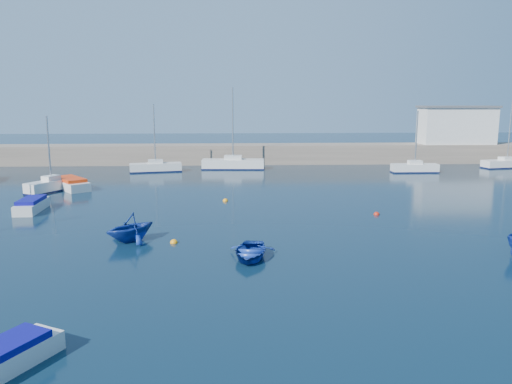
{
  "coord_description": "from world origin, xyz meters",
  "views": [
    {
      "loc": [
        -1.31,
        -22.98,
        8.66
      ],
      "look_at": [
        0.44,
        15.2,
        1.6
      ],
      "focal_mm": 35.0,
      "sensor_mm": 36.0,
      "label": 1
    }
  ],
  "objects_px": {
    "harbor_office": "(456,126)",
    "motorboat_2": "(70,184)",
    "sailboat_3": "(52,185)",
    "sailboat_7": "(415,168)",
    "sailboat_8": "(507,163)",
    "dinghy_center": "(250,252)",
    "sailboat_5": "(156,167)",
    "dinghy_left": "(130,227)",
    "motorboat_1": "(32,205)",
    "sailboat_6": "(233,164)",
    "motorboat_3": "(2,358)"
  },
  "relations": [
    {
      "from": "motorboat_1",
      "to": "sailboat_7",
      "type": "bearing_deg",
      "value": 24.8
    },
    {
      "from": "sailboat_5",
      "to": "sailboat_8",
      "type": "bearing_deg",
      "value": -99.59
    },
    {
      "from": "sailboat_5",
      "to": "sailboat_7",
      "type": "bearing_deg",
      "value": -105.42
    },
    {
      "from": "harbor_office",
      "to": "sailboat_7",
      "type": "height_order",
      "value": "harbor_office"
    },
    {
      "from": "sailboat_5",
      "to": "motorboat_3",
      "type": "bearing_deg",
      "value": 170.68
    },
    {
      "from": "sailboat_7",
      "to": "motorboat_1",
      "type": "xyz_separation_m",
      "value": [
        -37.97,
        -19.75,
        -0.09
      ]
    },
    {
      "from": "sailboat_8",
      "to": "dinghy_left",
      "type": "relative_size",
      "value": 2.54
    },
    {
      "from": "sailboat_3",
      "to": "dinghy_center",
      "type": "distance_m",
      "value": 28.37
    },
    {
      "from": "harbor_office",
      "to": "dinghy_left",
      "type": "height_order",
      "value": "harbor_office"
    },
    {
      "from": "harbor_office",
      "to": "sailboat_3",
      "type": "bearing_deg",
      "value": -156.91
    },
    {
      "from": "sailboat_5",
      "to": "dinghy_left",
      "type": "relative_size",
      "value": 2.42
    },
    {
      "from": "sailboat_3",
      "to": "sailboat_6",
      "type": "distance_m",
      "value": 23.04
    },
    {
      "from": "dinghy_center",
      "to": "dinghy_left",
      "type": "xyz_separation_m",
      "value": [
        -7.31,
        3.78,
        0.51
      ]
    },
    {
      "from": "sailboat_7",
      "to": "dinghy_left",
      "type": "xyz_separation_m",
      "value": [
        -28.43,
        -28.71,
        0.31
      ]
    },
    {
      "from": "sailboat_6",
      "to": "motorboat_1",
      "type": "relative_size",
      "value": 2.36
    },
    {
      "from": "sailboat_8",
      "to": "dinghy_center",
      "type": "relative_size",
      "value": 2.35
    },
    {
      "from": "harbor_office",
      "to": "dinghy_center",
      "type": "relative_size",
      "value": 2.73
    },
    {
      "from": "sailboat_5",
      "to": "sailboat_7",
      "type": "height_order",
      "value": "sailboat_5"
    },
    {
      "from": "sailboat_7",
      "to": "motorboat_1",
      "type": "height_order",
      "value": "sailboat_7"
    },
    {
      "from": "motorboat_3",
      "to": "dinghy_center",
      "type": "distance_m",
      "value": 14.12
    },
    {
      "from": "sailboat_7",
      "to": "sailboat_8",
      "type": "distance_m",
      "value": 14.04
    },
    {
      "from": "sailboat_6",
      "to": "motorboat_3",
      "type": "xyz_separation_m",
      "value": [
        -7.51,
        -47.94,
        -0.25
      ]
    },
    {
      "from": "sailboat_8",
      "to": "motorboat_2",
      "type": "distance_m",
      "value": 53.36
    },
    {
      "from": "dinghy_center",
      "to": "motorboat_3",
      "type": "bearing_deg",
      "value": -117.51
    },
    {
      "from": "sailboat_7",
      "to": "sailboat_3",
      "type": "bearing_deg",
      "value": 105.5
    },
    {
      "from": "sailboat_6",
      "to": "motorboat_3",
      "type": "relative_size",
      "value": 2.47
    },
    {
      "from": "sailboat_5",
      "to": "motorboat_1",
      "type": "bearing_deg",
      "value": 151.68
    },
    {
      "from": "sailboat_6",
      "to": "dinghy_left",
      "type": "relative_size",
      "value": 3.03
    },
    {
      "from": "motorboat_1",
      "to": "dinghy_left",
      "type": "bearing_deg",
      "value": -45.88
    },
    {
      "from": "harbor_office",
      "to": "sailboat_6",
      "type": "xyz_separation_m",
      "value": [
        -31.34,
        -5.81,
        -4.41
      ]
    },
    {
      "from": "sailboat_6",
      "to": "motorboat_1",
      "type": "height_order",
      "value": "sailboat_6"
    },
    {
      "from": "harbor_office",
      "to": "motorboat_1",
      "type": "bearing_deg",
      "value": -147.88
    },
    {
      "from": "motorboat_1",
      "to": "dinghy_left",
      "type": "height_order",
      "value": "dinghy_left"
    },
    {
      "from": "motorboat_1",
      "to": "motorboat_3",
      "type": "relative_size",
      "value": 1.05
    },
    {
      "from": "motorboat_3",
      "to": "dinghy_left",
      "type": "distance_m",
      "value": 15.16
    },
    {
      "from": "harbor_office",
      "to": "motorboat_1",
      "type": "height_order",
      "value": "harbor_office"
    },
    {
      "from": "sailboat_8",
      "to": "motorboat_1",
      "type": "relative_size",
      "value": 1.98
    },
    {
      "from": "motorboat_2",
      "to": "sailboat_3",
      "type": "bearing_deg",
      "value": -177.81
    },
    {
      "from": "sailboat_6",
      "to": "dinghy_center",
      "type": "height_order",
      "value": "sailboat_6"
    },
    {
      "from": "motorboat_3",
      "to": "motorboat_1",
      "type": "bearing_deg",
      "value": 137.41
    },
    {
      "from": "harbor_office",
      "to": "motorboat_2",
      "type": "height_order",
      "value": "harbor_office"
    },
    {
      "from": "dinghy_center",
      "to": "sailboat_6",
      "type": "bearing_deg",
      "value": 100.52
    },
    {
      "from": "motorboat_3",
      "to": "sailboat_8",
      "type": "bearing_deg",
      "value": 75.93
    },
    {
      "from": "sailboat_3",
      "to": "sailboat_7",
      "type": "distance_m",
      "value": 40.99
    },
    {
      "from": "sailboat_7",
      "to": "sailboat_8",
      "type": "xyz_separation_m",
      "value": [
        13.53,
        3.73,
        -0.02
      ]
    },
    {
      "from": "sailboat_6",
      "to": "sailboat_7",
      "type": "bearing_deg",
      "value": -97.52
    },
    {
      "from": "motorboat_3",
      "to": "sailboat_6",
      "type": "bearing_deg",
      "value": 109.2
    },
    {
      "from": "sailboat_3",
      "to": "dinghy_center",
      "type": "xyz_separation_m",
      "value": [
        18.4,
        -21.59,
        -0.23
      ]
    },
    {
      "from": "harbor_office",
      "to": "dinghy_left",
      "type": "bearing_deg",
      "value": -134.33
    },
    {
      "from": "motorboat_3",
      "to": "motorboat_2",
      "type": "bearing_deg",
      "value": 132.21
    }
  ]
}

